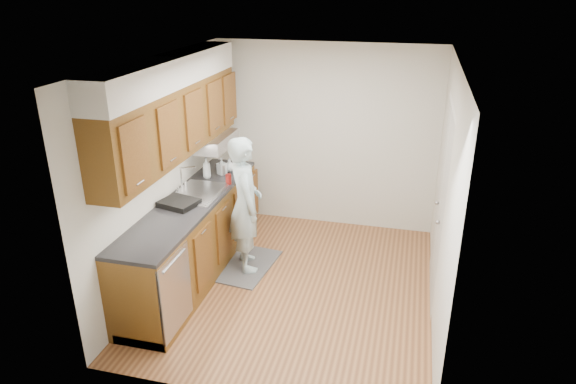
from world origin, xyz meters
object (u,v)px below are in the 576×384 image
at_px(soap_bottle_a, 207,168).
at_px(steel_can, 222,170).
at_px(person, 245,196).
at_px(soap_bottle_c, 229,165).
at_px(soap_bottle_b, 222,166).
at_px(soda_can, 228,179).
at_px(dish_rack, 179,203).

relative_size(soap_bottle_a, steel_can, 2.09).
height_order(person, soap_bottle_c, person).
height_order(soap_bottle_b, soda_can, soap_bottle_b).
height_order(soda_can, dish_rack, soda_can).
relative_size(soap_bottle_c, soda_can, 1.36).
height_order(soap_bottle_a, soap_bottle_b, soap_bottle_a).
bearing_deg(soap_bottle_b, steel_can, -54.16).
distance_m(soda_can, steel_can, 0.34).
relative_size(soap_bottle_a, soap_bottle_b, 1.23).
bearing_deg(soda_can, soap_bottle_a, 157.18).
bearing_deg(soap_bottle_c, soap_bottle_b, -115.72).
xyz_separation_m(soap_bottle_a, soda_can, (0.33, -0.14, -0.07)).
bearing_deg(soap_bottle_b, soda_can, -56.88).
relative_size(person, soap_bottle_a, 6.91).
relative_size(person, soda_can, 14.55).
bearing_deg(soap_bottle_c, person, -57.77).
height_order(soda_can, steel_can, same).
xyz_separation_m(soap_bottle_b, soap_bottle_c, (0.06, 0.12, -0.02)).
relative_size(person, steel_can, 14.47).
relative_size(steel_can, dish_rack, 0.33).
distance_m(soap_bottle_a, steel_can, 0.22).
bearing_deg(dish_rack, person, 51.75).
xyz_separation_m(person, soap_bottle_c, (-0.44, 0.70, 0.09)).
distance_m(soap_bottle_a, soda_can, 0.37).
distance_m(soap_bottle_a, soap_bottle_b, 0.21).
relative_size(soap_bottle_a, soap_bottle_c, 1.55).
height_order(steel_can, dish_rack, steel_can).
height_order(soap_bottle_c, steel_can, soap_bottle_c).
xyz_separation_m(person, steel_can, (-0.48, 0.56, 0.07)).
height_order(soap_bottle_c, soda_can, soap_bottle_c).
bearing_deg(soda_can, soap_bottle_c, 108.56).
distance_m(person, soap_bottle_a, 0.77).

